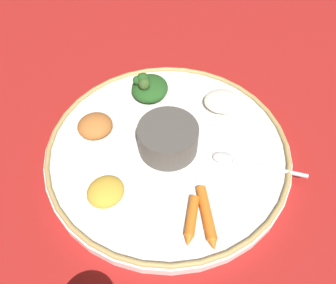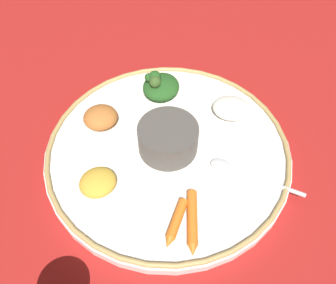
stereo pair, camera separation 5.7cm
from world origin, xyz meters
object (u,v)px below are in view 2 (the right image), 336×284
center_bowl (168,138)px  carrot_outer (192,221)px  carrot_near_spoon (176,222)px  spoon (241,172)px  greens_pile (160,86)px

center_bowl → carrot_outer: (-0.03, -0.14, -0.02)m
carrot_near_spoon → carrot_outer: bearing=-21.4°
center_bowl → spoon: bearing=-50.2°
greens_pile → carrot_near_spoon: 0.28m
greens_pile → carrot_near_spoon: (-0.10, -0.26, -0.01)m
center_bowl → greens_pile: size_ratio=0.97×
center_bowl → carrot_outer: bearing=-101.7°
center_bowl → spoon: center_bowl is taller
greens_pile → carrot_near_spoon: greens_pile is taller
center_bowl → carrot_near_spoon: 0.14m
carrot_near_spoon → carrot_outer: 0.02m
greens_pile → center_bowl: bearing=-109.4°
carrot_near_spoon → center_bowl: bearing=68.7°
spoon → greens_pile: (-0.04, 0.23, 0.01)m
carrot_outer → center_bowl: bearing=78.3°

